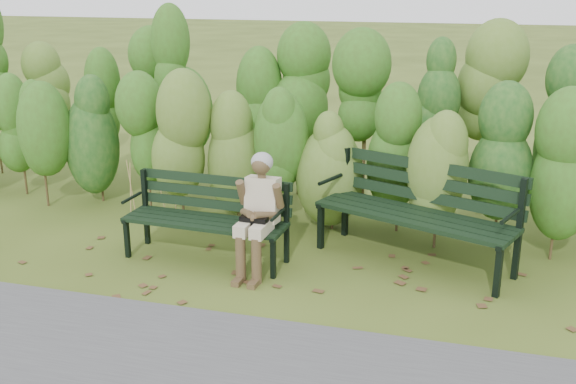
# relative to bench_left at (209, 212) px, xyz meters

# --- Properties ---
(ground) EXTENTS (80.00, 80.00, 0.00)m
(ground) POSITION_rel_bench_left_xyz_m (0.82, -0.22, -0.50)
(ground) COLOR #40511A
(hedge_band) EXTENTS (11.04, 1.67, 2.42)m
(hedge_band) POSITION_rel_bench_left_xyz_m (0.82, 1.64, 0.75)
(hedge_band) COLOR #47381E
(hedge_band) RESTS_ON ground
(leaf_litter) EXTENTS (6.03, 2.12, 0.01)m
(leaf_litter) POSITION_rel_bench_left_xyz_m (0.82, -0.11, -0.50)
(leaf_litter) COLOR brown
(leaf_litter) RESTS_ON ground
(bench_left) EXTENTS (1.74, 0.65, 0.86)m
(bench_left) POSITION_rel_bench_left_xyz_m (0.00, 0.00, 0.00)
(bench_left) COLOR black
(bench_left) RESTS_ON ground
(bench_right) EXTENTS (2.16, 1.37, 1.03)m
(bench_right) POSITION_rel_bench_left_xyz_m (2.12, 0.52, 0.10)
(bench_right) COLOR black
(bench_right) RESTS_ON ground
(seated_woman) EXTENTS (0.47, 0.69, 1.21)m
(seated_woman) POSITION_rel_bench_left_xyz_m (0.61, -0.21, 0.18)
(seated_woman) COLOR beige
(seated_woman) RESTS_ON ground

